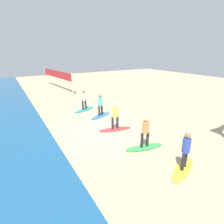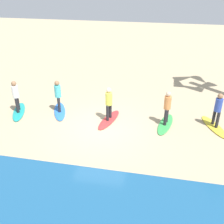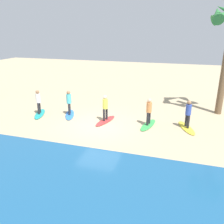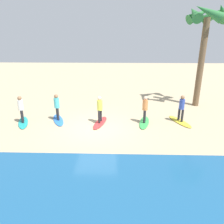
% 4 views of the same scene
% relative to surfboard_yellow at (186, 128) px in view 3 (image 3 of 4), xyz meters
% --- Properties ---
extents(ground_plane, '(60.00, 60.00, 0.00)m').
position_rel_surfboard_yellow_xyz_m(ground_plane, '(5.18, 1.01, -0.04)').
color(ground_plane, tan).
extents(surfboard_yellow, '(1.31, 2.16, 0.09)m').
position_rel_surfboard_yellow_xyz_m(surfboard_yellow, '(0.00, 0.00, 0.00)').
color(surfboard_yellow, yellow).
rests_on(surfboard_yellow, ground).
extents(surfer_yellow, '(0.32, 0.44, 1.64)m').
position_rel_surfboard_yellow_xyz_m(surfer_yellow, '(0.00, 0.00, 0.99)').
color(surfer_yellow, '#232328').
rests_on(surfer_yellow, surfboard_yellow).
extents(surfboard_green, '(0.96, 2.17, 0.09)m').
position_rel_surfboard_yellow_xyz_m(surfboard_green, '(2.25, 0.22, 0.00)').
color(surfboard_green, green).
rests_on(surfboard_green, ground).
extents(surfer_green, '(0.32, 0.45, 1.64)m').
position_rel_surfboard_yellow_xyz_m(surfer_green, '(2.25, 0.22, 0.99)').
color(surfer_green, '#232328').
rests_on(surfer_green, surfboard_green).
extents(surfboard_red, '(1.02, 2.17, 0.09)m').
position_rel_surfboard_yellow_xyz_m(surfboard_red, '(4.98, 0.33, 0.00)').
color(surfboard_red, red).
rests_on(surfboard_red, ground).
extents(surfer_red, '(0.32, 0.45, 1.64)m').
position_rel_surfboard_yellow_xyz_m(surfer_red, '(4.98, 0.33, 0.99)').
color(surfer_red, '#232328').
rests_on(surfer_red, surfboard_red).
extents(surfboard_blue, '(1.33, 2.15, 0.09)m').
position_rel_surfboard_yellow_xyz_m(surfboard_blue, '(7.69, -0.04, 0.00)').
color(surfboard_blue, blue).
rests_on(surfboard_blue, ground).
extents(surfer_blue, '(0.32, 0.44, 1.64)m').
position_rel_surfboard_yellow_xyz_m(surfer_blue, '(7.69, -0.04, 0.99)').
color(surfer_blue, '#232328').
rests_on(surfer_blue, surfboard_blue).
extents(surfboard_teal, '(1.30, 2.16, 0.09)m').
position_rel_surfboard_yellow_xyz_m(surfboard_teal, '(9.75, 0.44, 0.00)').
color(surfboard_teal, teal).
rests_on(surfboard_teal, ground).
extents(surfer_teal, '(0.32, 0.44, 1.64)m').
position_rel_surfboard_yellow_xyz_m(surfer_teal, '(9.75, 0.44, 0.99)').
color(surfer_teal, '#232328').
rests_on(surfer_teal, surfboard_teal).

